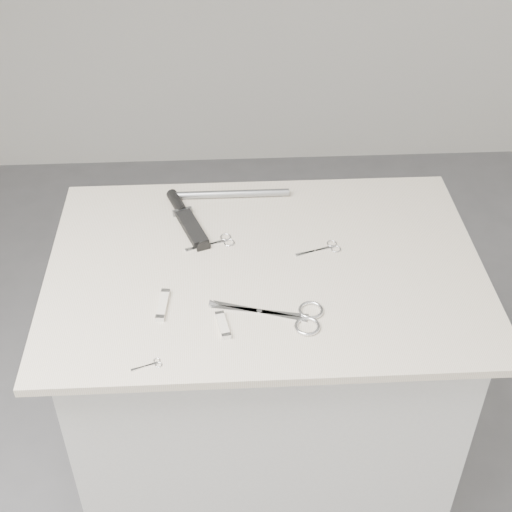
{
  "coord_description": "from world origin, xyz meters",
  "views": [
    {
      "loc": [
        -0.09,
        -1.26,
        1.96
      ],
      "look_at": [
        -0.02,
        0.03,
        0.92
      ],
      "focal_mm": 50.0,
      "sensor_mm": 36.0,
      "label": 1
    }
  ],
  "objects_px": {
    "plinth": "(264,398)",
    "embroidery_scissors_a": "(218,242)",
    "tiny_scissors": "(151,365)",
    "sheathed_knife": "(185,216)",
    "pocket_knife_a": "(163,305)",
    "pocket_knife_b": "(223,325)",
    "large_shears": "(291,316)",
    "embroidery_scissors_b": "(325,248)",
    "metal_rail": "(233,194)"
  },
  "relations": [
    {
      "from": "plinth",
      "to": "pocket_knife_b",
      "type": "bearing_deg",
      "value": -116.74
    },
    {
      "from": "pocket_knife_a",
      "to": "pocket_knife_b",
      "type": "height_order",
      "value": "pocket_knife_a"
    },
    {
      "from": "pocket_knife_b",
      "to": "metal_rail",
      "type": "height_order",
      "value": "metal_rail"
    },
    {
      "from": "embroidery_scissors_a",
      "to": "sheathed_knife",
      "type": "xyz_separation_m",
      "value": [
        -0.08,
        0.1,
        0.01
      ]
    },
    {
      "from": "embroidery_scissors_a",
      "to": "tiny_scissors",
      "type": "bearing_deg",
      "value": -128.95
    },
    {
      "from": "large_shears",
      "to": "metal_rail",
      "type": "distance_m",
      "value": 0.47
    },
    {
      "from": "pocket_knife_a",
      "to": "metal_rail",
      "type": "bearing_deg",
      "value": -15.72
    },
    {
      "from": "plinth",
      "to": "sheathed_knife",
      "type": "distance_m",
      "value": 0.55
    },
    {
      "from": "pocket_knife_b",
      "to": "metal_rail",
      "type": "xyz_separation_m",
      "value": [
        0.03,
        0.48,
        0.0
      ]
    },
    {
      "from": "tiny_scissors",
      "to": "sheathed_knife",
      "type": "bearing_deg",
      "value": 64.3
    },
    {
      "from": "large_shears",
      "to": "pocket_knife_a",
      "type": "xyz_separation_m",
      "value": [
        -0.27,
        0.05,
        0.0
      ]
    },
    {
      "from": "embroidery_scissors_a",
      "to": "plinth",
      "type": "bearing_deg",
      "value": -58.51
    },
    {
      "from": "pocket_knife_a",
      "to": "embroidery_scissors_b",
      "type": "bearing_deg",
      "value": -58.45
    },
    {
      "from": "embroidery_scissors_b",
      "to": "sheathed_knife",
      "type": "bearing_deg",
      "value": 139.88
    },
    {
      "from": "large_shears",
      "to": "embroidery_scissors_b",
      "type": "bearing_deg",
      "value": 81.01
    },
    {
      "from": "large_shears",
      "to": "embroidery_scissors_b",
      "type": "distance_m",
      "value": 0.25
    },
    {
      "from": "large_shears",
      "to": "pocket_knife_b",
      "type": "distance_m",
      "value": 0.15
    },
    {
      "from": "metal_rail",
      "to": "pocket_knife_b",
      "type": "bearing_deg",
      "value": -93.99
    },
    {
      "from": "embroidery_scissors_b",
      "to": "large_shears",
      "type": "bearing_deg",
      "value": -131.46
    },
    {
      "from": "pocket_knife_a",
      "to": "metal_rail",
      "type": "height_order",
      "value": "metal_rail"
    },
    {
      "from": "embroidery_scissors_b",
      "to": "sheathed_knife",
      "type": "height_order",
      "value": "sheathed_knife"
    },
    {
      "from": "metal_rail",
      "to": "embroidery_scissors_a",
      "type": "bearing_deg",
      "value": -101.75
    },
    {
      "from": "embroidery_scissors_b",
      "to": "pocket_knife_a",
      "type": "bearing_deg",
      "value": -171.43
    },
    {
      "from": "metal_rail",
      "to": "tiny_scissors",
      "type": "bearing_deg",
      "value": -106.97
    },
    {
      "from": "sheathed_knife",
      "to": "large_shears",
      "type": "bearing_deg",
      "value": -167.61
    },
    {
      "from": "sheathed_knife",
      "to": "plinth",
      "type": "bearing_deg",
      "value": -155.15
    },
    {
      "from": "embroidery_scissors_b",
      "to": "pocket_knife_a",
      "type": "height_order",
      "value": "pocket_knife_a"
    },
    {
      "from": "tiny_scissors",
      "to": "metal_rail",
      "type": "bearing_deg",
      "value": 53.72
    },
    {
      "from": "sheathed_knife",
      "to": "tiny_scissors",
      "type": "bearing_deg",
      "value": 153.59
    },
    {
      "from": "embroidery_scissors_a",
      "to": "pocket_knife_b",
      "type": "xyz_separation_m",
      "value": [
        0.01,
        -0.29,
        0.0
      ]
    },
    {
      "from": "tiny_scissors",
      "to": "pocket_knife_a",
      "type": "xyz_separation_m",
      "value": [
        0.02,
        0.17,
        0.0
      ]
    },
    {
      "from": "embroidery_scissors_a",
      "to": "embroidery_scissors_b",
      "type": "bearing_deg",
      "value": -27.84
    },
    {
      "from": "plinth",
      "to": "tiny_scissors",
      "type": "distance_m",
      "value": 0.61
    },
    {
      "from": "embroidery_scissors_a",
      "to": "sheathed_knife",
      "type": "distance_m",
      "value": 0.13
    },
    {
      "from": "large_shears",
      "to": "embroidery_scissors_b",
      "type": "height_order",
      "value": "large_shears"
    },
    {
      "from": "plinth",
      "to": "pocket_knife_b",
      "type": "height_order",
      "value": "pocket_knife_b"
    },
    {
      "from": "plinth",
      "to": "embroidery_scissors_a",
      "type": "relative_size",
      "value": 7.57
    },
    {
      "from": "tiny_scissors",
      "to": "pocket_knife_a",
      "type": "distance_m",
      "value": 0.17
    },
    {
      "from": "tiny_scissors",
      "to": "embroidery_scissors_b",
      "type": "bearing_deg",
      "value": 22.59
    },
    {
      "from": "embroidery_scissors_b",
      "to": "pocket_knife_b",
      "type": "bearing_deg",
      "value": -151.89
    },
    {
      "from": "embroidery_scissors_b",
      "to": "tiny_scissors",
      "type": "bearing_deg",
      "value": -155.48
    },
    {
      "from": "embroidery_scissors_b",
      "to": "pocket_knife_a",
      "type": "xyz_separation_m",
      "value": [
        -0.37,
        -0.18,
        0.0
      ]
    },
    {
      "from": "sheathed_knife",
      "to": "pocket_knife_b",
      "type": "bearing_deg",
      "value": 172.76
    },
    {
      "from": "embroidery_scissors_a",
      "to": "tiny_scissors",
      "type": "distance_m",
      "value": 0.41
    },
    {
      "from": "plinth",
      "to": "pocket_knife_b",
      "type": "xyz_separation_m",
      "value": [
        -0.1,
        -0.2,
        0.47
      ]
    },
    {
      "from": "embroidery_scissors_a",
      "to": "pocket_knife_b",
      "type": "height_order",
      "value": "pocket_knife_b"
    },
    {
      "from": "embroidery_scissors_a",
      "to": "tiny_scissors",
      "type": "xyz_separation_m",
      "value": [
        -0.14,
        -0.39,
        -0.0
      ]
    },
    {
      "from": "tiny_scissors",
      "to": "sheathed_knife",
      "type": "xyz_separation_m",
      "value": [
        0.05,
        0.49,
        0.01
      ]
    },
    {
      "from": "embroidery_scissors_b",
      "to": "tiny_scissors",
      "type": "relative_size",
      "value": 1.82
    },
    {
      "from": "embroidery_scissors_b",
      "to": "tiny_scissors",
      "type": "distance_m",
      "value": 0.52
    }
  ]
}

